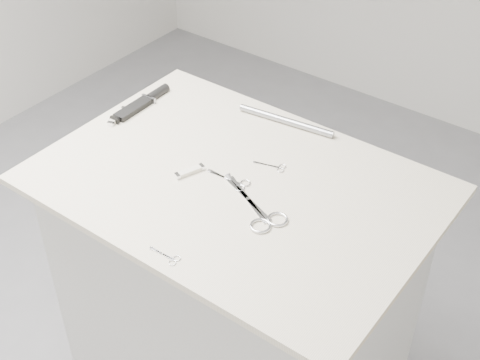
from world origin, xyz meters
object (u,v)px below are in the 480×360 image
Objects in this scene: embroidery_scissors_b at (274,167)px; pocket_knife_a at (118,116)px; pocket_knife_b at (190,171)px; metal_rail at (286,121)px; embroidery_scissors_a at (235,182)px; large_shears at (261,214)px; sheathed_knife at (145,101)px; plinth at (236,305)px; tiny_scissors at (168,257)px.

embroidery_scissors_b is 0.91× the size of pocket_knife_a.
pocket_knife_b is at bearing -119.28° from pocket_knife_a.
metal_rail reaches higher than embroidery_scissors_b.
large_shears is at bearing -27.12° from embroidery_scissors_a.
sheathed_knife is (-0.57, 0.20, 0.00)m from large_shears.
pocket_knife_a is (-0.01, -0.10, -0.00)m from sheathed_knife.
pocket_knife_a is (-0.45, 0.04, 0.00)m from embroidery_scissors_a.
pocket_knife_b is at bearing -161.30° from large_shears.
embroidery_scissors_a is at bearing -108.61° from sheathed_knife.
plinth is 0.66m from pocket_knife_a.
plinth is 0.66m from sheathed_knife.
embroidery_scissors_a is at bearing -111.36° from pocket_knife_a.
plinth is 0.49m from embroidery_scissors_b.
pocket_knife_a is 1.17× the size of pocket_knife_b.
embroidery_scissors_b and tiny_scissors have the same top height.
large_shears is 2.33× the size of pocket_knife_a.
tiny_scissors is at bearing -81.70° from metal_rail.
large_shears is 0.25m from tiny_scissors.
tiny_scissors is 0.37× the size of sheathed_knife.
pocket_knife_b is at bearing -159.50° from plinth.
embroidery_scissors_b is at bearing 67.38° from plinth.
embroidery_scissors_a is at bearing -81.12° from metal_rail.
metal_rail is at bearing 99.14° from embroidery_scissors_b.
sheathed_knife reaches higher than embroidery_scissors_a.
plinth is 0.47m from embroidery_scissors_a.
large_shears is 1.86× the size of embroidery_scissors_a.
pocket_knife_b is (0.33, -0.07, -0.00)m from pocket_knife_a.
pocket_knife_b is (0.32, -0.18, -0.00)m from sheathed_knife.
pocket_knife_b reaches higher than tiny_scissors.
metal_rail is at bearing 98.54° from plinth.
large_shears is at bearing -110.53° from sheathed_knife.
pocket_knife_b reaches higher than embroidery_scissors_b.
large_shears is 2.57× the size of embroidery_scissors_b.
plinth is 4.03× the size of large_shears.
plinth is 11.37× the size of tiny_scissors.
embroidery_scissors_b is at bearing -94.16° from sheathed_knife.
tiny_scissors is 0.82× the size of pocket_knife_a.
metal_rail is (-0.04, 0.30, 0.48)m from plinth.
sheathed_knife is at bearing -22.04° from pocket_knife_a.
metal_rail reaches higher than pocket_knife_a.
large_shears reaches higher than tiny_scissors.
embroidery_scissors_a is (-0.12, 0.06, -0.00)m from large_shears.
pocket_knife_b is at bearing -101.75° from metal_rail.
embroidery_scissors_b is at bearing 68.36° from embroidery_scissors_a.
pocket_knife_b is at bearing -163.48° from embroidery_scissors_a.
metal_rail is (0.40, 0.26, 0.00)m from pocket_knife_a.
pocket_knife_b reaches higher than large_shears.
large_shears reaches higher than plinth.
plinth is at bearing -128.90° from embroidery_scissors_b.
sheathed_knife is at bearing 160.62° from embroidery_scissors_b.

